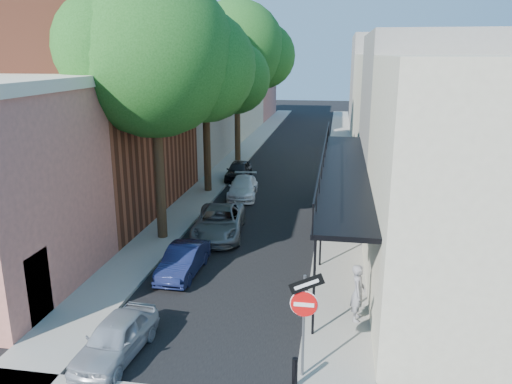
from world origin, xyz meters
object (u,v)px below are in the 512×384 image
at_px(parked_car_a, 116,338).
at_px(oak_mid, 213,72).
at_px(sign_post, 304,308).
at_px(pedestrian, 358,293).
at_px(oak_near, 166,58).
at_px(parked_car_e, 239,170).
at_px(oak_far, 243,51).
at_px(parked_car_b, 183,261).
at_px(parked_car_c, 219,222).
at_px(parked_car_d, 243,188).
at_px(bollard, 295,373).

bearing_deg(parked_car_a, oak_mid, 99.38).
xyz_separation_m(sign_post, oak_mid, (-6.58, 17.26, 5.02)).
bearing_deg(oak_mid, pedestrian, -60.48).
distance_m(oak_near, oak_mid, 8.01).
relative_size(sign_post, parked_car_e, 0.83).
bearing_deg(oak_far, parked_car_a, -86.95).
xyz_separation_m(oak_mid, oak_far, (0.06, 9.04, 1.20)).
distance_m(oak_mid, parked_car_e, 7.20).
relative_size(oak_near, parked_car_b, 3.39).
relative_size(oak_mid, parked_car_b, 3.03).
bearing_deg(oak_near, parked_car_a, -81.23).
relative_size(parked_car_c, parked_car_d, 1.19).
relative_size(bollard, oak_far, 0.07).
bearing_deg(parked_car_d, parked_car_b, -96.75).
distance_m(oak_near, oak_far, 17.01).
distance_m(parked_car_b, pedestrian, 6.84).
xyz_separation_m(parked_car_a, pedestrian, (6.57, 2.89, 0.46)).
bearing_deg(oak_mid, parked_car_b, -81.84).
xyz_separation_m(bollard, parked_car_d, (-4.53, 16.79, 0.05)).
height_order(oak_far, parked_car_b, oak_far).
distance_m(oak_far, parked_car_a, 27.24).
height_order(bollard, oak_mid, oak_mid).
xyz_separation_m(bollard, oak_mid, (-6.42, 17.73, 6.54)).
relative_size(parked_car_a, parked_car_d, 0.84).
distance_m(oak_mid, parked_car_d, 6.82).
relative_size(oak_near, parked_car_c, 2.46).
bearing_deg(parked_car_c, parked_car_d, 84.62).
distance_m(sign_post, oak_far, 27.80).
bearing_deg(oak_far, oak_mid, -90.41).
bearing_deg(bollard, oak_mid, 109.90).
xyz_separation_m(oak_near, parked_car_e, (0.77, 11.08, -7.27)).
height_order(bollard, parked_car_e, parked_car_e).
relative_size(parked_car_a, parked_car_c, 0.71).
xyz_separation_m(bollard, pedestrian, (1.60, 3.57, 0.50)).
distance_m(oak_near, parked_car_e, 13.27).
xyz_separation_m(bollard, parked_car_b, (-4.75, 6.07, 0.03)).
relative_size(oak_mid, parked_car_c, 2.20).
relative_size(parked_car_d, pedestrian, 2.16).
relative_size(bollard, oak_near, 0.07).
height_order(oak_mid, parked_car_b, oak_mid).
xyz_separation_m(sign_post, bollard, (-0.16, -0.47, -1.52)).
xyz_separation_m(parked_car_b, parked_car_e, (-0.85, 14.76, 0.06)).
distance_m(sign_post, parked_car_b, 7.59).
relative_size(sign_post, pedestrian, 1.65).
height_order(parked_car_a, parked_car_b, parked_car_a).
bearing_deg(pedestrian, parked_car_d, 31.08).
bearing_deg(parked_car_a, oak_far, 97.55).
height_order(oak_near, parked_car_b, oak_near).
relative_size(oak_near, parked_car_a, 3.47).
bearing_deg(oak_near, parked_car_b, -66.26).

